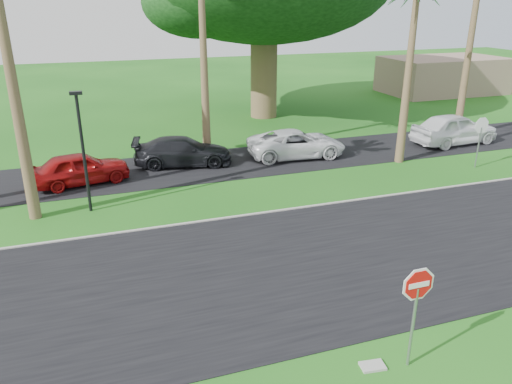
{
  "coord_description": "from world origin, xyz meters",
  "views": [
    {
      "loc": [
        -5.69,
        -10.49,
        7.73
      ],
      "look_at": [
        -0.75,
        3.93,
        1.8
      ],
      "focal_mm": 35.0,
      "sensor_mm": 36.0,
      "label": 1
    }
  ],
  "objects_px": {
    "car_minivan": "(297,144)",
    "car_pickup": "(454,129)",
    "stop_sign_far": "(481,132)",
    "stop_sign_near": "(417,298)",
    "car_dark": "(183,152)",
    "car_red": "(80,169)"
  },
  "relations": [
    {
      "from": "stop_sign_near",
      "to": "car_minivan",
      "type": "relative_size",
      "value": 0.52
    },
    {
      "from": "car_pickup",
      "to": "stop_sign_near",
      "type": "bearing_deg",
      "value": 133.97
    },
    {
      "from": "car_red",
      "to": "car_dark",
      "type": "bearing_deg",
      "value": -87.02
    },
    {
      "from": "car_red",
      "to": "car_minivan",
      "type": "height_order",
      "value": "car_red"
    },
    {
      "from": "stop_sign_near",
      "to": "car_minivan",
      "type": "height_order",
      "value": "stop_sign_near"
    },
    {
      "from": "car_red",
      "to": "car_dark",
      "type": "xyz_separation_m",
      "value": [
        4.81,
        1.19,
        -0.02
      ]
    },
    {
      "from": "stop_sign_far",
      "to": "stop_sign_near",
      "type": "bearing_deg",
      "value": 43.73
    },
    {
      "from": "stop_sign_far",
      "to": "car_dark",
      "type": "distance_m",
      "value": 14.39
    },
    {
      "from": "car_red",
      "to": "car_pickup",
      "type": "xyz_separation_m",
      "value": [
        20.05,
        0.06,
        0.15
      ]
    },
    {
      "from": "stop_sign_far",
      "to": "car_minivan",
      "type": "distance_m",
      "value": 8.88
    },
    {
      "from": "stop_sign_far",
      "to": "car_red",
      "type": "bearing_deg",
      "value": -11.7
    },
    {
      "from": "car_pickup",
      "to": "stop_sign_far",
      "type": "bearing_deg",
      "value": 150.92
    },
    {
      "from": "stop_sign_near",
      "to": "car_minivan",
      "type": "distance_m",
      "value": 15.93
    },
    {
      "from": "stop_sign_far",
      "to": "car_dark",
      "type": "height_order",
      "value": "stop_sign_far"
    },
    {
      "from": "stop_sign_near",
      "to": "car_dark",
      "type": "relative_size",
      "value": 0.55
    },
    {
      "from": "car_minivan",
      "to": "car_pickup",
      "type": "height_order",
      "value": "car_pickup"
    },
    {
      "from": "car_minivan",
      "to": "car_pickup",
      "type": "relative_size",
      "value": 1.0
    },
    {
      "from": "stop_sign_near",
      "to": "car_dark",
      "type": "bearing_deg",
      "value": 96.99
    },
    {
      "from": "car_minivan",
      "to": "car_pickup",
      "type": "xyz_separation_m",
      "value": [
        9.41,
        -0.57,
        0.16
      ]
    },
    {
      "from": "stop_sign_near",
      "to": "stop_sign_far",
      "type": "xyz_separation_m",
      "value": [
        11.5,
        11.0,
        0.0
      ]
    },
    {
      "from": "car_dark",
      "to": "car_pickup",
      "type": "distance_m",
      "value": 15.28
    },
    {
      "from": "stop_sign_far",
      "to": "car_pickup",
      "type": "relative_size",
      "value": 0.52
    }
  ]
}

